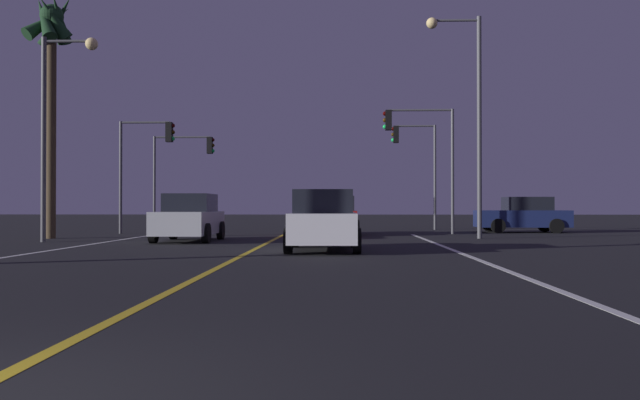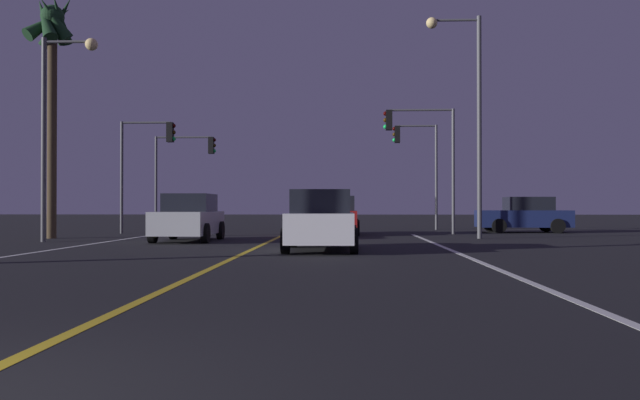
{
  "view_description": "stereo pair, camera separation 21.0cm",
  "coord_description": "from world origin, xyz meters",
  "views": [
    {
      "loc": [
        2.46,
        -3.65,
        1.24
      ],
      "look_at": [
        1.66,
        23.2,
        1.51
      ],
      "focal_mm": 37.06,
      "sensor_mm": 36.0,
      "label": 1
    },
    {
      "loc": [
        2.67,
        -3.65,
        1.24
      ],
      "look_at": [
        1.66,
        23.2,
        1.51
      ],
      "focal_mm": 37.06,
      "sensor_mm": 36.0,
      "label": 2
    }
  ],
  "objects": [
    {
      "name": "traffic_light_near_right",
      "position": [
        6.08,
        26.23,
        4.19
      ],
      "size": [
        3.21,
        0.36,
        5.65
      ],
      "rotation": [
        0.0,
        0.0,
        3.14
      ],
      "color": "#4C4C51",
      "rests_on": "ground"
    },
    {
      "name": "lane_center_divider",
      "position": [
        0.0,
        9.86,
        0.0
      ],
      "size": [
        0.16,
        31.73,
        0.01
      ],
      "primitive_type": "cube",
      "color": "gold",
      "rests_on": "ground"
    },
    {
      "name": "lane_edge_right",
      "position": [
        5.69,
        9.86,
        0.0
      ],
      "size": [
        0.16,
        31.73,
        0.01
      ],
      "primitive_type": "cube",
      "color": "silver",
      "rests_on": "ground"
    },
    {
      "name": "palm_tree_left_mid",
      "position": [
        -8.73,
        21.62,
        7.59
      ],
      "size": [
        2.1,
        2.09,
        9.58
      ],
      "color": "#473826",
      "rests_on": "ground"
    },
    {
      "name": "car_oncoming",
      "position": [
        -2.93,
        19.87,
        0.82
      ],
      "size": [
        2.02,
        4.3,
        1.7
      ],
      "rotation": [
        0.0,
        0.0,
        -1.57
      ],
      "color": "black",
      "rests_on": "ground"
    },
    {
      "name": "traffic_light_near_left",
      "position": [
        -6.36,
        26.23,
        3.81
      ],
      "size": [
        2.57,
        0.36,
        5.14
      ],
      "color": "#4C4C51",
      "rests_on": "ground"
    },
    {
      "name": "car_lead_same_lane",
      "position": [
        2.01,
        14.89,
        0.82
      ],
      "size": [
        2.02,
        4.3,
        1.7
      ],
      "rotation": [
        0.0,
        0.0,
        1.57
      ],
      "color": "black",
      "rests_on": "ground"
    },
    {
      "name": "car_ahead_far",
      "position": [
        2.28,
        25.5,
        0.82
      ],
      "size": [
        2.02,
        4.3,
        1.7
      ],
      "rotation": [
        0.0,
        0.0,
        1.57
      ],
      "color": "black",
      "rests_on": "ground"
    },
    {
      "name": "car_crossing_side",
      "position": [
        11.27,
        28.25,
        0.82
      ],
      "size": [
        4.3,
        2.02,
        1.7
      ],
      "rotation": [
        0.0,
        0.0,
        3.14
      ],
      "color": "black",
      "rests_on": "ground"
    },
    {
      "name": "street_lamp_left_mid",
      "position": [
        -7.42,
        19.1,
        4.61
      ],
      "size": [
        2.0,
        0.44,
        7.18
      ],
      "color": "#4C4C51",
      "rests_on": "ground"
    },
    {
      "name": "traffic_light_far_right",
      "position": [
        6.49,
        31.73,
        4.11
      ],
      "size": [
        2.4,
        0.36,
        5.61
      ],
      "rotation": [
        0.0,
        0.0,
        3.14
      ],
      "color": "#4C4C51",
      "rests_on": "ground"
    },
    {
      "name": "street_lamp_right_far",
      "position": [
        7.44,
        22.11,
        5.43
      ],
      "size": [
        2.14,
        0.44,
        8.65
      ],
      "rotation": [
        0.0,
        0.0,
        3.14
      ],
      "color": "#4C4C51",
      "rests_on": "ground"
    },
    {
      "name": "traffic_light_far_left",
      "position": [
        -5.94,
        31.73,
        3.78
      ],
      "size": [
        3.35,
        0.36,
        5.05
      ],
      "color": "#4C4C51",
      "rests_on": "ground"
    }
  ]
}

